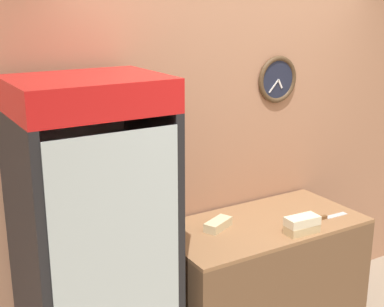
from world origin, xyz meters
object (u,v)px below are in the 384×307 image
object	(u,v)px
sandwich_stack_bottom	(302,229)
sandwich_flat_left	(218,224)
chefs_knife	(326,217)
beverage_cooler	(90,231)
sandwich_stack_middle	(302,221)
condiment_jar	(165,217)

from	to	relation	value
sandwich_stack_bottom	sandwich_flat_left	distance (m)	0.55
sandwich_stack_bottom	chefs_knife	world-z (taller)	sandwich_stack_bottom
beverage_cooler	sandwich_stack_bottom	size ratio (longest dim) A/B	8.60
sandwich_stack_bottom	beverage_cooler	bearing A→B (deg)	166.27
sandwich_stack_middle	sandwich_flat_left	xyz separation A→B (m)	(-0.43, 0.34, -0.06)
chefs_knife	condiment_jar	world-z (taller)	condiment_jar
beverage_cooler	sandwich_stack_bottom	xyz separation A→B (m)	(1.33, -0.32, -0.17)
chefs_knife	condiment_jar	size ratio (longest dim) A/B	2.31
sandwich_stack_middle	chefs_knife	distance (m)	0.34
sandwich_flat_left	chefs_knife	distance (m)	0.79
beverage_cooler	sandwich_stack_middle	world-z (taller)	beverage_cooler
beverage_cooler	chefs_knife	size ratio (longest dim) A/B	6.85
beverage_cooler	chefs_knife	distance (m)	1.67
sandwich_stack_middle	chefs_knife	bearing A→B (deg)	17.45
sandwich_stack_middle	condiment_jar	size ratio (longest dim) A/B	1.86
sandwich_flat_left	condiment_jar	distance (m)	0.36
chefs_knife	sandwich_stack_bottom	bearing A→B (deg)	-162.55
beverage_cooler	sandwich_flat_left	xyz separation A→B (m)	(0.90, 0.02, -0.17)
sandwich_flat_left	chefs_knife	size ratio (longest dim) A/B	0.82
sandwich_stack_middle	sandwich_flat_left	size ratio (longest dim) A/B	0.98
sandwich_flat_left	condiment_jar	xyz separation A→B (m)	(-0.28, 0.22, 0.03)
sandwich_stack_middle	sandwich_flat_left	distance (m)	0.55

